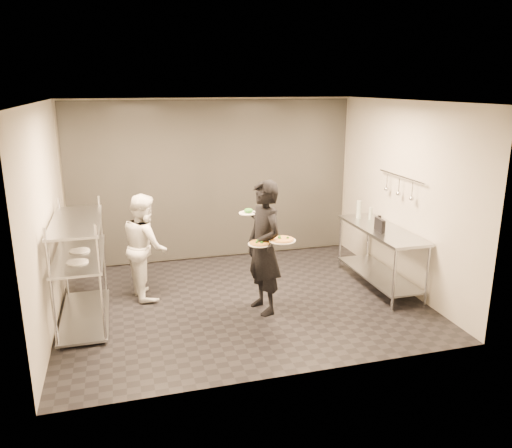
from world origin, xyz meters
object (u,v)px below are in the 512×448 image
object	(u,v)px
salad_plate	(249,212)
chef	(145,246)
pass_rack	(80,265)
pizza_plate_far	(282,240)
bottle_clear	(371,213)
bottle_dark	(379,222)
bottle_green	(359,209)
prep_counter	(380,247)
pos_monitor	(380,225)
pizza_plate_near	(260,243)
waiter	(264,248)

from	to	relation	value
salad_plate	chef	bearing A→B (deg)	155.97
pass_rack	pizza_plate_far	distance (m)	2.63
pass_rack	bottle_clear	distance (m)	4.45
bottle_dark	salad_plate	bearing A→B (deg)	-177.44
bottle_green	prep_counter	bearing A→B (deg)	-84.91
prep_counter	pos_monitor	bearing A→B (deg)	-130.41
pass_rack	pizza_plate_near	world-z (taller)	pass_rack
bottle_green	bottle_dark	world-z (taller)	bottle_green
salad_plate	bottle_clear	xyz separation A→B (m)	(2.17, 0.56, -0.31)
bottle_green	waiter	bearing A→B (deg)	-151.60
pizza_plate_far	bottle_clear	distance (m)	2.21
prep_counter	waiter	bearing A→B (deg)	-169.07
chef	salad_plate	distance (m)	1.62
prep_counter	chef	distance (m)	3.52
pizza_plate_far	bottle_clear	bearing A→B (deg)	31.63
pos_monitor	chef	bearing A→B (deg)	172.55
pos_monitor	waiter	bearing A→B (deg)	-168.06
chef	pos_monitor	size ratio (longest dim) A/B	5.66
chef	bottle_dark	world-z (taller)	chef
prep_counter	salad_plate	xyz separation A→B (m)	(-2.09, -0.04, 0.71)
salad_plate	pos_monitor	size ratio (longest dim) A/B	0.99
pizza_plate_near	bottle_green	world-z (taller)	bottle_green
prep_counter	pizza_plate_far	distance (m)	1.97
salad_plate	bottle_green	xyz separation A→B (m)	(2.03, 0.70, -0.27)
salad_plate	pos_monitor	distance (m)	2.00
waiter	pizza_plate_far	size ratio (longest dim) A/B	5.21
bottle_dark	pizza_plate_near	bearing A→B (deg)	-163.02
chef	pizza_plate_far	distance (m)	2.09
pos_monitor	bottle_clear	bearing A→B (deg)	77.55
chef	prep_counter	bearing A→B (deg)	-108.87
prep_counter	bottle_dark	size ratio (longest dim) A/B	9.55
salad_plate	prep_counter	bearing A→B (deg)	1.21
waiter	pos_monitor	world-z (taller)	waiter
pizza_plate_far	bottle_dark	size ratio (longest dim) A/B	1.85
pass_rack	pizza_plate_near	distance (m)	2.33
waiter	salad_plate	bearing A→B (deg)	-173.17
bottle_clear	waiter	bearing A→B (deg)	-156.41
bottle_green	bottle_clear	size ratio (longest dim) A/B	1.44
pos_monitor	bottle_green	bearing A→B (deg)	90.10
prep_counter	waiter	size ratio (longest dim) A/B	0.99
prep_counter	bottle_dark	bearing A→B (deg)	113.94
pass_rack	waiter	xyz separation A→B (m)	(2.36, -0.38, 0.14)
pass_rack	bottle_green	world-z (taller)	pass_rack
pizza_plate_far	pos_monitor	xyz separation A→B (m)	(1.68, 0.50, -0.07)
waiter	chef	xyz separation A→B (m)	(-1.51, 0.95, -0.14)
pizza_plate_near	prep_counter	bearing A→B (deg)	15.60
pizza_plate_far	bottle_green	xyz separation A→B (m)	(1.74, 1.30, -0.02)
bottle_clear	pos_monitor	bearing A→B (deg)	-107.02
prep_counter	salad_plate	distance (m)	2.21
waiter	pizza_plate_near	bearing A→B (deg)	-43.95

